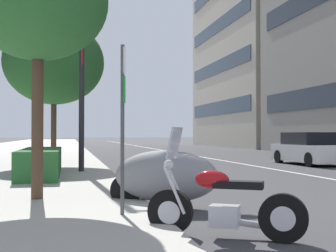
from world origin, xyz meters
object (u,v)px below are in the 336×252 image
at_px(car_lead_in_lane, 310,149).
at_px(parking_sign_by_curb, 123,108).
at_px(street_lamp_with_banners, 91,28).
at_px(street_tree_near_plaza_corner, 54,62).
at_px(street_tree_far_plaza, 38,2).
at_px(motorcycle_nearest_camera, 221,205).
at_px(motorcycle_second_in_row, 165,177).

relative_size(car_lead_in_lane, parking_sign_by_curb, 1.65).
bearing_deg(street_lamp_with_banners, street_tree_near_plaza_corner, 20.38).
xyz_separation_m(street_lamp_with_banners, street_tree_near_plaza_corner, (3.53, 1.31, -0.65)).
relative_size(street_lamp_with_banners, street_tree_near_plaza_corner, 1.38).
xyz_separation_m(street_lamp_with_banners, street_tree_far_plaza, (-6.31, 1.29, -1.02)).
bearing_deg(car_lead_in_lane, street_tree_near_plaza_corner, 88.84).
xyz_separation_m(car_lead_in_lane, street_lamp_with_banners, (-3.50, 9.96, 4.22)).
height_order(parking_sign_by_curb, street_tree_far_plaza, street_tree_far_plaza).
relative_size(motorcycle_nearest_camera, street_tree_near_plaza_corner, 0.33).
bearing_deg(motorcycle_nearest_camera, street_tree_far_plaza, -21.74).
bearing_deg(car_lead_in_lane, street_lamp_with_banners, 108.38).
xyz_separation_m(car_lead_in_lane, parking_sign_by_curb, (-11.85, 9.87, 1.08)).
height_order(street_lamp_with_banners, street_tree_near_plaza_corner, street_lamp_with_banners).
height_order(parking_sign_by_curb, street_tree_near_plaza_corner, street_tree_near_plaza_corner).
bearing_deg(street_lamp_with_banners, car_lead_in_lane, -70.63).
relative_size(car_lead_in_lane, street_lamp_with_banners, 0.53).
bearing_deg(street_lamp_with_banners, motorcycle_second_in_row, -171.56).
bearing_deg(street_lamp_with_banners, motorcycle_nearest_camera, -172.52).
distance_m(motorcycle_second_in_row, street_lamp_with_banners, 8.27).
xyz_separation_m(motorcycle_nearest_camera, street_tree_far_plaza, (3.23, 2.55, 3.45)).
bearing_deg(street_tree_far_plaza, parking_sign_by_curb, -145.84).
distance_m(motorcycle_nearest_camera, street_lamp_with_banners, 10.61).
xyz_separation_m(motorcycle_second_in_row, street_tree_near_plaza_corner, (10.51, 2.35, 3.67)).
bearing_deg(motorcycle_second_in_row, street_tree_far_plaza, 11.17).
bearing_deg(street_tree_far_plaza, car_lead_in_lane, -48.91).
relative_size(motorcycle_second_in_row, parking_sign_by_curb, 0.82).
relative_size(car_lead_in_lane, street_tree_near_plaza_corner, 0.73).
bearing_deg(parking_sign_by_curb, motorcycle_nearest_camera, -135.60).
distance_m(street_lamp_with_banners, street_tree_near_plaza_corner, 3.83).
distance_m(car_lead_in_lane, parking_sign_by_curb, 15.46).
distance_m(motorcycle_second_in_row, street_tree_near_plaza_corner, 11.38).
xyz_separation_m(motorcycle_nearest_camera, motorcycle_second_in_row, (2.56, 0.22, 0.15)).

